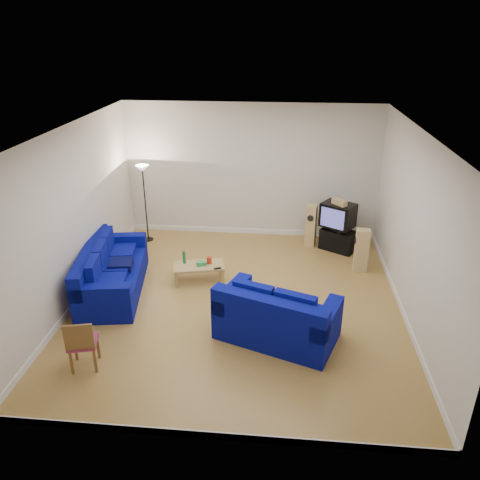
# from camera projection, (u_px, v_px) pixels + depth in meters

# --- Properties ---
(room) EXTENTS (6.01, 6.51, 3.21)m
(room) POSITION_uv_depth(u_px,v_px,m) (238.00, 226.00, 8.17)
(room) COLOR brown
(room) RESTS_ON ground
(sofa_three_seat) EXTENTS (1.40, 2.53, 0.93)m
(sofa_three_seat) POSITION_uv_depth(u_px,v_px,m) (110.00, 275.00, 9.06)
(sofa_three_seat) COLOR #01055A
(sofa_three_seat) RESTS_ON ground
(sofa_loveseat) EXTENTS (2.15, 1.66, 0.95)m
(sofa_loveseat) POSITION_uv_depth(u_px,v_px,m) (276.00, 320.00, 7.63)
(sofa_loveseat) COLOR #01055A
(sofa_loveseat) RESTS_ON ground
(coffee_table) EXTENTS (1.09, 0.71, 0.36)m
(coffee_table) POSITION_uv_depth(u_px,v_px,m) (199.00, 267.00, 9.41)
(coffee_table) COLOR tan
(coffee_table) RESTS_ON ground
(bottle) EXTENTS (0.07, 0.07, 0.27)m
(bottle) POSITION_uv_depth(u_px,v_px,m) (184.00, 257.00, 9.41)
(bottle) COLOR #197233
(bottle) RESTS_ON coffee_table
(tissue_box) EXTENTS (0.22, 0.16, 0.08)m
(tissue_box) POSITION_uv_depth(u_px,v_px,m) (201.00, 263.00, 9.36)
(tissue_box) COLOR green
(tissue_box) RESTS_ON coffee_table
(red_canister) EXTENTS (0.11, 0.11, 0.14)m
(red_canister) POSITION_uv_depth(u_px,v_px,m) (209.00, 260.00, 9.43)
(red_canister) COLOR red
(red_canister) RESTS_ON coffee_table
(remote) EXTENTS (0.16, 0.10, 0.02)m
(remote) POSITION_uv_depth(u_px,v_px,m) (218.00, 268.00, 9.24)
(remote) COLOR black
(remote) RESTS_ON coffee_table
(tv_stand) EXTENTS (0.89, 0.78, 0.48)m
(tv_stand) POSITION_uv_depth(u_px,v_px,m) (338.00, 240.00, 10.79)
(tv_stand) COLOR black
(tv_stand) RESTS_ON ground
(av_receiver) EXTENTS (0.49, 0.50, 0.09)m
(av_receiver) POSITION_uv_depth(u_px,v_px,m) (339.00, 229.00, 10.66)
(av_receiver) COLOR black
(av_receiver) RESTS_ON tv_stand
(television) EXTENTS (0.87, 0.82, 0.55)m
(television) POSITION_uv_depth(u_px,v_px,m) (338.00, 215.00, 10.58)
(television) COLOR black
(television) RESTS_ON av_receiver
(centre_speaker) EXTENTS (0.34, 0.36, 0.12)m
(centre_speaker) POSITION_uv_depth(u_px,v_px,m) (339.00, 202.00, 10.38)
(centre_speaker) COLOR tan
(centre_speaker) RESTS_ON television
(speaker_left) EXTENTS (0.29, 0.34, 0.99)m
(speaker_left) POSITION_uv_depth(u_px,v_px,m) (311.00, 225.00, 10.93)
(speaker_left) COLOR tan
(speaker_left) RESTS_ON ground
(speaker_right) EXTENTS (0.29, 0.22, 0.93)m
(speaker_right) POSITION_uv_depth(u_px,v_px,m) (361.00, 250.00, 9.77)
(speaker_right) COLOR tan
(speaker_right) RESTS_ON ground
(floor_lamp) EXTENTS (0.32, 0.32, 1.86)m
(floor_lamp) POSITION_uv_depth(u_px,v_px,m) (143.00, 179.00, 10.75)
(floor_lamp) COLOR black
(floor_lamp) RESTS_ON ground
(dining_chair) EXTENTS (0.50, 0.50, 0.87)m
(dining_chair) POSITION_uv_depth(u_px,v_px,m) (82.00, 342.00, 6.89)
(dining_chair) COLOR brown
(dining_chair) RESTS_ON ground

